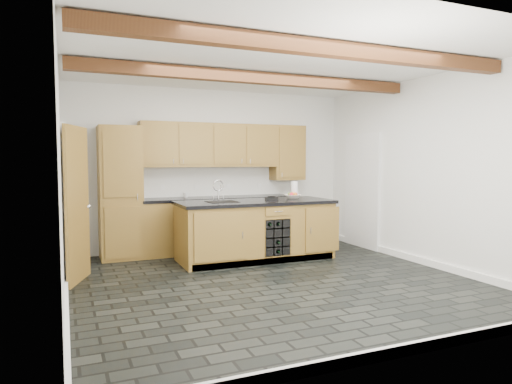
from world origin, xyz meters
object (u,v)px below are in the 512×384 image
Objects in this scene: kitchen_scale at (272,198)px; fruit_bowl at (293,197)px; paper_towel at (295,190)px; island at (256,230)px.

kitchen_scale is 0.80× the size of fruit_bowl.
paper_towel is at bearing 46.25° from fruit_bowl.
island is at bearing -170.26° from fruit_bowl.
island is 11.33× the size of kitchen_scale.
kitchen_scale is (0.28, 0.02, 0.49)m from island.
paper_towel is (0.07, 0.08, 0.11)m from fruit_bowl.
island is 9.09× the size of fruit_bowl.
island is at bearing -165.86° from paper_towel.
paper_towel is at bearing 31.39° from kitchen_scale.
fruit_bowl is at bearing 25.31° from kitchen_scale.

